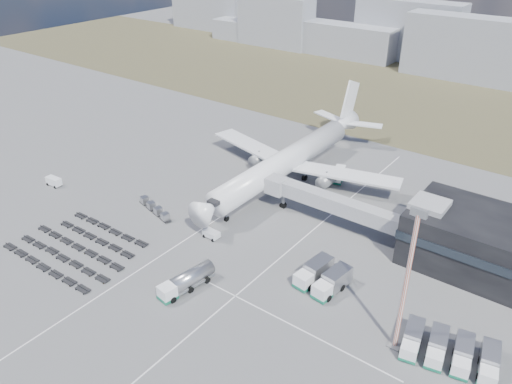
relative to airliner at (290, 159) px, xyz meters
The scene contains 16 objects.
ground 32.81m from the airliner, 90.00° to the right, with size 420.00×420.00×0.00m, color #565659.
grass_strip 77.80m from the airliner, 90.00° to the left, with size 420.00×90.00×0.01m, color #46412A.
lane_markings 31.41m from the airliner, 71.60° to the right, with size 47.12×110.00×0.01m.
terminal 48.51m from the airliner, ahead, with size 30.40×16.40×11.00m.
jet_bridge 19.89m from the airliner, 36.93° to the right, with size 30.30×3.80×7.05m.
airliner is the anchor object (origin of this frame).
skyline 120.23m from the airliner, 93.33° to the left, with size 304.50×27.26×25.32m.
fuel_tanker 44.71m from the airliner, 79.19° to the right, with size 4.19×10.65×3.35m.
pushback_tug 30.21m from the airliner, 87.02° to the right, with size 3.28×1.84×1.48m, color white.
utility_van 55.06m from the airliner, 139.70° to the right, with size 3.81×1.72×2.07m, color white.
catering_truck 12.19m from the airliner, 34.01° to the left, with size 3.91×6.22×2.65m.
service_trucks_near 39.45m from the airliner, 48.45° to the right, with size 7.64×8.78×3.21m.
service_trucks_far 58.51m from the airliner, 34.05° to the right, with size 13.76×9.29×2.81m.
uld_row 33.33m from the airliner, 115.76° to the right, with size 11.25×4.15×1.55m.
baggage_dollies 50.71m from the airliner, 108.75° to the right, with size 25.16×17.02×0.64m.
floodlight_mast 54.57m from the airliner, 40.20° to the right, with size 2.18×1.79×23.23m.
Camera 1 is at (56.77, -56.82, 54.70)m, focal length 35.00 mm.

